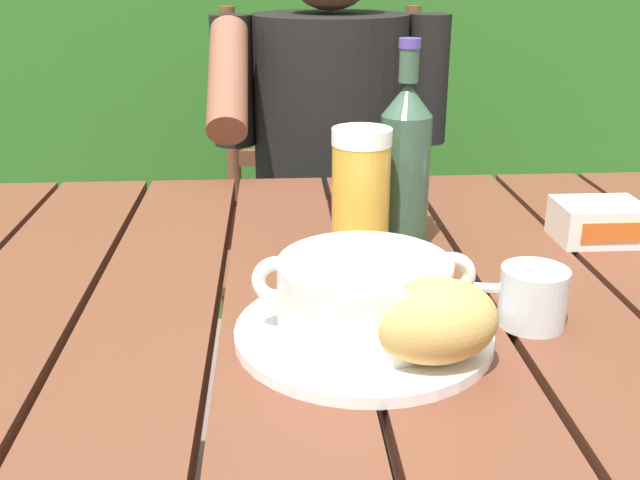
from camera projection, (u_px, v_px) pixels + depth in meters
dining_table at (288, 364)px, 0.88m from camera, size 1.37×0.99×0.76m
chair_near_diner at (325, 233)px, 1.82m from camera, size 0.48×0.42×1.02m
person_eating at (330, 162)px, 1.55m from camera, size 0.48×0.47×1.23m
serving_plate at (363, 332)px, 0.76m from camera, size 0.26×0.26×0.01m
soup_bowl at (364, 293)px, 0.74m from camera, size 0.22×0.17×0.08m
bread_roll at (435, 321)px, 0.68m from camera, size 0.13×0.10×0.08m
beer_glass at (361, 197)px, 0.92m from camera, size 0.07×0.07×0.17m
beer_bottle at (405, 163)px, 0.97m from camera, size 0.07×0.07×0.27m
water_glass_small at (533, 297)px, 0.78m from camera, size 0.07×0.07×0.06m
butter_tub at (598, 222)px, 1.01m from camera, size 0.11×0.09×0.05m
table_knife at (454, 285)px, 0.87m from camera, size 0.16×0.05×0.01m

